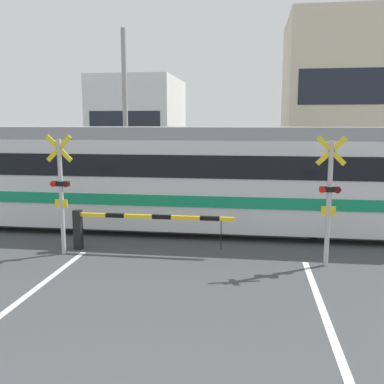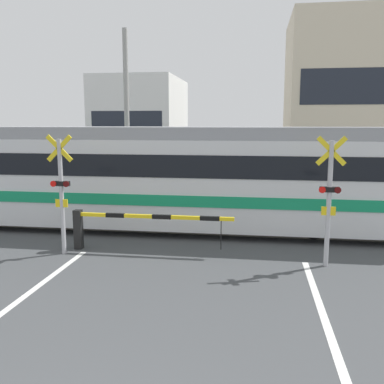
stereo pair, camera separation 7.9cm
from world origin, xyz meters
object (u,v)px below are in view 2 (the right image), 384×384
(crossing_barrier_near, at_px, (120,223))
(crossing_barrier_far, at_px, (264,194))
(crossing_signal_left, at_px, (61,189))
(commuter_train, at_px, (131,174))
(pedestrian, at_px, (236,178))
(crossing_signal_right, at_px, (329,196))

(crossing_barrier_near, relative_size, crossing_barrier_far, 1.00)
(crossing_signal_left, bearing_deg, commuter_train, 73.99)
(commuter_train, relative_size, crossing_barrier_far, 4.31)
(crossing_barrier_far, bearing_deg, pedestrian, 109.19)
(crossing_barrier_near, relative_size, crossing_signal_left, 1.39)
(crossing_barrier_near, bearing_deg, crossing_barrier_far, 53.81)
(pedestrian, bearing_deg, crossing_signal_left, -113.48)
(crossing_signal_left, xyz_separation_m, crossing_signal_right, (6.50, 0.00, 0.00))
(pedestrian, bearing_deg, crossing_barrier_far, -70.81)
(crossing_signal_right, height_order, pedestrian, crossing_signal_right)
(commuter_train, relative_size, pedestrian, 11.75)
(crossing_barrier_far, bearing_deg, crossing_barrier_near, -126.19)
(crossing_signal_left, relative_size, pedestrian, 1.96)
(crossing_barrier_far, bearing_deg, commuter_train, -149.24)
(crossing_barrier_far, xyz_separation_m, crossing_signal_right, (1.36, -5.63, 0.92))
(crossing_barrier_far, height_order, crossing_signal_left, crossing_signal_left)
(crossing_signal_left, xyz_separation_m, pedestrian, (3.94, 9.07, -0.79))
(commuter_train, height_order, crossing_barrier_near, commuter_train)
(crossing_barrier_near, height_order, crossing_signal_left, crossing_signal_left)
(crossing_barrier_far, distance_m, pedestrian, 3.64)
(crossing_barrier_near, relative_size, pedestrian, 2.73)
(commuter_train, bearing_deg, crossing_barrier_near, -79.87)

